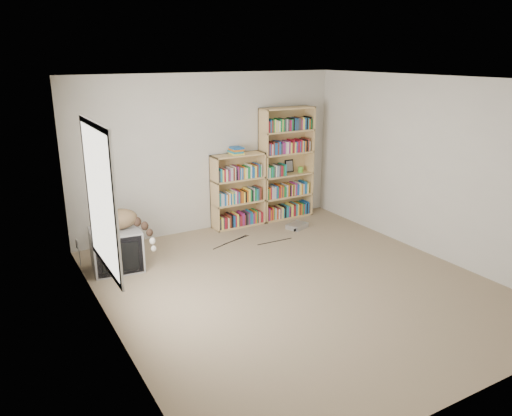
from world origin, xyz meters
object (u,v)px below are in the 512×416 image
bookcase_short (238,194)px  dvd_player (297,226)px  bookcase_tall (286,167)px  crt_tv (116,249)px  cat (124,222)px

bookcase_short → dvd_player: 1.12m
bookcase_tall → bookcase_short: size_ratio=1.57×
dvd_player → crt_tv: bearing=161.0°
crt_tv → bookcase_short: size_ratio=0.57×
crt_tv → bookcase_tall: (3.17, 0.75, 0.63)m
bookcase_tall → dvd_player: bookcase_tall is taller
crt_tv → dvd_player: (3.02, 0.14, -0.24)m
crt_tv → cat: size_ratio=0.95×
crt_tv → bookcase_tall: 3.32m
bookcase_short → cat: bearing=-159.4°
cat → dvd_player: (2.90, 0.18, -0.61)m
cat → dvd_player: 2.97m
crt_tv → dvd_player: crt_tv is taller
crt_tv → dvd_player: size_ratio=2.06×
crt_tv → bookcase_tall: size_ratio=0.36×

